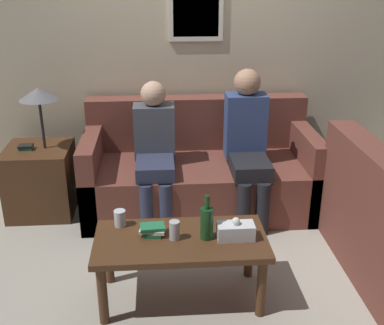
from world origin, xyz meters
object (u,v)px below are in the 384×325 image
at_px(drinking_glass, 120,218).
at_px(person_right, 247,140).
at_px(coffee_table, 181,247).
at_px(couch_main, 199,172).
at_px(wine_bottle, 207,222).
at_px(person_left, 155,147).

height_order(drinking_glass, person_right, person_right).
bearing_deg(coffee_table, couch_main, 79.93).
relative_size(coffee_table, person_right, 0.87).
bearing_deg(wine_bottle, person_left, 105.40).
distance_m(drinking_glass, person_right, 1.39).
bearing_deg(person_left, couch_main, 23.23).
height_order(coffee_table, person_right, person_right).
relative_size(coffee_table, drinking_glass, 9.91).
distance_m(person_left, person_right, 0.77).
xyz_separation_m(wine_bottle, person_left, (-0.32, 1.15, 0.07)).
bearing_deg(drinking_glass, person_left, 76.48).
bearing_deg(person_right, wine_bottle, -111.82).
relative_size(couch_main, wine_bottle, 6.77).
height_order(coffee_table, wine_bottle, wine_bottle).
distance_m(couch_main, drinking_glass, 1.30).
bearing_deg(person_left, coffee_table, -82.25).
bearing_deg(drinking_glass, coffee_table, -25.68).
height_order(couch_main, coffee_table, couch_main).
xyz_separation_m(couch_main, person_left, (-0.39, -0.17, 0.31)).
height_order(wine_bottle, person_left, person_left).
xyz_separation_m(drinking_glass, person_left, (0.23, 0.96, 0.13)).
height_order(wine_bottle, person_right, person_right).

